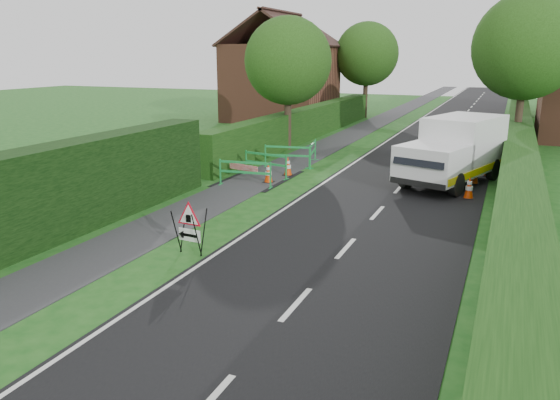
# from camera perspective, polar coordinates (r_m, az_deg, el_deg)

# --- Properties ---
(ground) EXTENTS (120.00, 120.00, 0.00)m
(ground) POSITION_cam_1_polar(r_m,az_deg,el_deg) (11.33, -12.31, -10.56)
(ground) COLOR #184E16
(ground) RESTS_ON ground
(road_surface) EXTENTS (6.00, 90.00, 0.02)m
(road_surface) POSITION_cam_1_polar(r_m,az_deg,el_deg) (43.67, 18.28, 7.92)
(road_surface) COLOR black
(road_surface) RESTS_ON ground
(footpath) EXTENTS (2.00, 90.00, 0.02)m
(footpath) POSITION_cam_1_polar(r_m,az_deg,el_deg) (44.46, 11.15, 8.50)
(footpath) COLOR #2D2D30
(footpath) RESTS_ON ground
(hedge_west_far) EXTENTS (1.00, 24.00, 1.80)m
(hedge_west_far) POSITION_cam_1_polar(r_m,az_deg,el_deg) (32.58, 2.82, 6.47)
(hedge_west_far) COLOR #14380F
(hedge_west_far) RESTS_ON ground
(hedge_east) EXTENTS (1.20, 50.00, 1.50)m
(hedge_east) POSITION_cam_1_polar(r_m,az_deg,el_deg) (24.74, 23.48, 2.51)
(hedge_east) COLOR #14380F
(hedge_east) RESTS_ON ground
(house_west) EXTENTS (7.50, 7.40, 7.88)m
(house_west) POSITION_cam_1_polar(r_m,az_deg,el_deg) (41.54, 0.15, 12.34)
(house_west) COLOR brown
(house_west) RESTS_ON ground
(tree_nw) EXTENTS (4.40, 4.40, 6.70)m
(tree_nw) POSITION_cam_1_polar(r_m,az_deg,el_deg) (28.35, 0.84, 14.31)
(tree_nw) COLOR #2D2116
(tree_nw) RESTS_ON ground
(tree_ne) EXTENTS (5.20, 5.20, 7.79)m
(tree_ne) POSITION_cam_1_polar(r_m,az_deg,el_deg) (30.26, 24.37, 14.39)
(tree_ne) COLOR #2D2116
(tree_ne) RESTS_ON ground
(tree_fw) EXTENTS (4.80, 4.80, 7.24)m
(tree_fw) POSITION_cam_1_polar(r_m,az_deg,el_deg) (43.58, 9.07, 14.83)
(tree_fw) COLOR #2D2116
(tree_fw) RESTS_ON ground
(tree_fe) EXTENTS (4.20, 4.20, 6.33)m
(tree_fe) POSITION_cam_1_polar(r_m,az_deg,el_deg) (46.26, 23.99, 13.01)
(tree_fe) COLOR #2D2116
(tree_fe) RESTS_ON ground
(triangle_sign) EXTENTS (0.85, 0.85, 1.15)m
(triangle_sign) POSITION_cam_1_polar(r_m,az_deg,el_deg) (13.54, -9.60, -2.49)
(triangle_sign) COLOR black
(triangle_sign) RESTS_ON ground
(works_van) EXTENTS (3.71, 5.86, 2.51)m
(works_van) POSITION_cam_1_polar(r_m,az_deg,el_deg) (21.84, 17.82, 5.08)
(works_van) COLOR silver
(works_van) RESTS_ON ground
(traffic_cone_0) EXTENTS (0.38, 0.38, 0.79)m
(traffic_cone_0) POSITION_cam_1_polar(r_m,az_deg,el_deg) (19.79, 19.16, 1.23)
(traffic_cone_0) COLOR black
(traffic_cone_0) RESTS_ON ground
(traffic_cone_1) EXTENTS (0.38, 0.38, 0.79)m
(traffic_cone_1) POSITION_cam_1_polar(r_m,az_deg,el_deg) (22.15, 19.66, 2.58)
(traffic_cone_1) COLOR black
(traffic_cone_1) RESTS_ON ground
(traffic_cone_2) EXTENTS (0.38, 0.38, 0.79)m
(traffic_cone_2) POSITION_cam_1_polar(r_m,az_deg,el_deg) (23.74, 20.93, 3.25)
(traffic_cone_2) COLOR black
(traffic_cone_2) RESTS_ON ground
(traffic_cone_3) EXTENTS (0.38, 0.38, 0.79)m
(traffic_cone_3) POSITION_cam_1_polar(r_m,az_deg,el_deg) (21.06, -1.22, 2.86)
(traffic_cone_3) COLOR black
(traffic_cone_3) RESTS_ON ground
(traffic_cone_4) EXTENTS (0.38, 0.38, 0.79)m
(traffic_cone_4) POSITION_cam_1_polar(r_m,az_deg,el_deg) (22.30, 0.83, 3.55)
(traffic_cone_4) COLOR black
(traffic_cone_4) RESTS_ON ground
(ped_barrier_0) EXTENTS (2.08, 0.56, 1.00)m
(ped_barrier_0) POSITION_cam_1_polar(r_m,az_deg,el_deg) (20.41, -3.68, 3.12)
(ped_barrier_0) COLOR #1A913E
(ped_barrier_0) RESTS_ON ground
(ped_barrier_1) EXTENTS (2.09, 0.76, 1.00)m
(ped_barrier_1) POSITION_cam_1_polar(r_m,az_deg,el_deg) (22.06, -1.51, 4.04)
(ped_barrier_1) COLOR #1A913E
(ped_barrier_1) RESTS_ON ground
(ped_barrier_2) EXTENTS (2.09, 0.73, 1.00)m
(ped_barrier_2) POSITION_cam_1_polar(r_m,az_deg,el_deg) (23.82, 0.81, 4.87)
(ped_barrier_2) COLOR #1A913E
(ped_barrier_2) RESTS_ON ground
(ped_barrier_3) EXTENTS (0.77, 2.09, 1.00)m
(ped_barrier_3) POSITION_cam_1_polar(r_m,az_deg,el_deg) (24.65, 3.42, 5.19)
(ped_barrier_3) COLOR #1A913E
(ped_barrier_3) RESTS_ON ground
(redwhite_plank) EXTENTS (1.45, 0.48, 0.25)m
(redwhite_plank) POSITION_cam_1_polar(r_m,az_deg,el_deg) (21.90, -3.82, 2.25)
(redwhite_plank) COLOR red
(redwhite_plank) RESTS_ON ground
(hatchback_car) EXTENTS (1.88, 3.34, 1.07)m
(hatchback_car) POSITION_cam_1_polar(r_m,az_deg,el_deg) (35.20, 17.50, 7.32)
(hatchback_car) COLOR white
(hatchback_car) RESTS_ON ground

